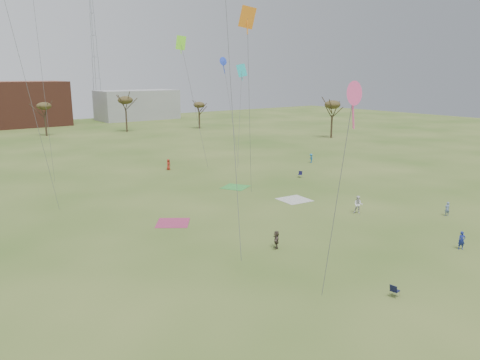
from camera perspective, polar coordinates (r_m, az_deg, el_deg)
ground at (r=31.95m, az=13.50°, el=-13.61°), size 260.00×260.00×0.00m
flyer_near_right at (r=42.28m, az=25.70°, el=-6.74°), size 0.66×0.64×1.53m
spectator_fore_c at (r=38.49m, az=4.51°, el=-7.34°), size 1.24×1.37×1.51m
flyer_mid_c at (r=51.37m, az=24.21°, el=-3.26°), size 0.63×0.54×1.46m
spectator_mid_e at (r=49.12m, az=14.39°, el=-2.98°), size 1.10×1.15×1.86m
flyer_far_b at (r=69.92m, az=-8.83°, el=1.91°), size 0.96×0.89×1.64m
flyer_far_c at (r=75.54m, az=8.77°, el=2.67°), size 0.88×1.09×1.48m
blanket_cream at (r=53.24m, az=6.74°, el=-2.45°), size 3.52×3.52×0.03m
blanket_plum at (r=45.31m, az=-8.29°, el=-5.28°), size 4.30×4.30×0.03m
blanket_olive at (r=58.70m, az=-0.59°, el=-0.89°), size 4.08×4.08×0.03m
camp_chair_center at (r=32.35m, az=18.55°, el=-13.09°), size 0.59×0.55×0.87m
camp_chair_right at (r=64.69m, az=7.43°, el=0.54°), size 0.73×0.71×0.87m
tree_line at (r=99.07m, az=-25.86°, el=7.68°), size 117.44×49.32×8.91m
building_brick at (r=140.67m, az=-26.12°, el=8.42°), size 26.00×16.00×12.00m
building_grey at (r=149.73m, az=-12.56°, el=9.05°), size 24.00×12.00×9.00m
radio_tower at (r=152.16m, az=-17.52°, el=14.37°), size 1.51×1.72×41.00m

